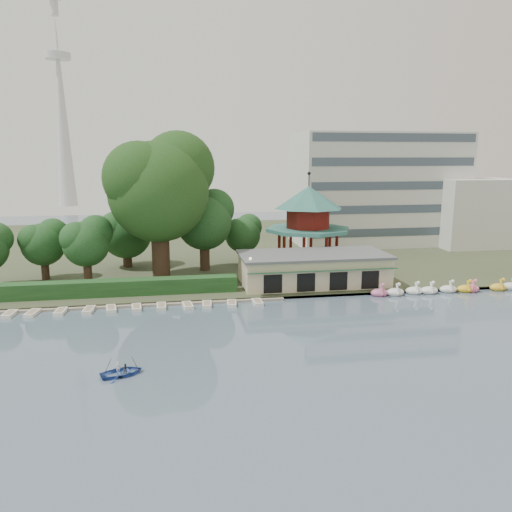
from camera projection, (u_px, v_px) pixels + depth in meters
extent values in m
plane|color=slate|center=(268.00, 360.00, 40.49)|extent=(220.00, 220.00, 0.00)
cube|color=#424930|center=(214.00, 246.00, 90.75)|extent=(220.00, 70.00, 0.40)
cube|color=gray|center=(240.00, 299.00, 57.20)|extent=(220.00, 0.60, 0.30)
cube|color=gray|center=(133.00, 305.00, 55.15)|extent=(34.00, 1.60, 0.24)
cube|color=beige|center=(313.00, 270.00, 62.97)|extent=(18.00, 8.00, 3.60)
cube|color=#595B5E|center=(313.00, 254.00, 62.59)|extent=(18.60, 8.60, 0.30)
cube|color=#194C2D|center=(323.00, 271.00, 58.66)|extent=(18.00, 1.59, 0.45)
cylinder|color=beige|center=(307.00, 262.00, 73.20)|extent=(10.40, 10.40, 1.20)
cylinder|color=#2F6C61|center=(308.00, 230.00, 72.26)|extent=(12.40, 12.40, 0.50)
cylinder|color=maroon|center=(308.00, 218.00, 71.94)|extent=(6.40, 6.40, 2.80)
cone|color=#2F6C61|center=(309.00, 197.00, 71.35)|extent=(10.00, 10.00, 3.20)
cylinder|color=black|center=(309.00, 180.00, 70.87)|extent=(0.16, 0.16, 1.80)
cube|color=silver|center=(377.00, 189.00, 91.71)|extent=(30.00, 14.00, 20.00)
cube|color=silver|center=(474.00, 213.00, 89.29)|extent=(14.00, 10.00, 12.00)
cone|color=silver|center=(62.00, 114.00, 163.23)|extent=(6.00, 6.00, 60.00)
cylinder|color=silver|center=(58.00, 56.00, 159.73)|extent=(8.00, 8.00, 2.00)
cube|color=#214C21|center=(108.00, 288.00, 57.62)|extent=(30.00, 2.00, 1.80)
cylinder|color=black|center=(250.00, 276.00, 58.65)|extent=(0.12, 0.12, 4.00)
sphere|color=beige|center=(250.00, 259.00, 58.24)|extent=(0.36, 0.36, 0.36)
cylinder|color=#3A281C|center=(160.00, 244.00, 65.14)|extent=(2.33, 2.33, 9.20)
sphere|color=#23471A|center=(158.00, 192.00, 63.81)|extent=(12.93, 12.93, 12.93)
sphere|color=#23471A|center=(178.00, 168.00, 65.54)|extent=(9.70, 9.70, 9.70)
sphere|color=#23471A|center=(139.00, 178.00, 61.83)|extent=(9.05, 9.05, 9.05)
cylinder|color=#3A281C|center=(88.00, 268.00, 62.22)|extent=(1.02, 1.02, 4.21)
sphere|color=#214C21|center=(86.00, 244.00, 61.62)|extent=(5.68, 5.68, 5.68)
sphere|color=#214C21|center=(96.00, 232.00, 62.36)|extent=(4.26, 4.26, 4.26)
sphere|color=#214C21|center=(76.00, 238.00, 60.74)|extent=(3.97, 3.97, 3.97)
cylinder|color=#3A281C|center=(45.00, 265.00, 65.16)|extent=(1.00, 1.00, 3.74)
sphere|color=#214C21|center=(43.00, 244.00, 64.62)|extent=(5.54, 5.54, 5.54)
sphere|color=#214C21|center=(53.00, 234.00, 65.37)|extent=(4.16, 4.16, 4.16)
sphere|color=#214C21|center=(34.00, 240.00, 63.78)|extent=(3.88, 3.88, 3.88)
cylinder|color=#3A281C|center=(205.00, 251.00, 70.34)|extent=(1.38, 1.38, 5.47)
sphere|color=#214C21|center=(204.00, 223.00, 69.56)|extent=(7.68, 7.68, 7.68)
sphere|color=#214C21|center=(214.00, 209.00, 70.58)|extent=(5.76, 5.76, 5.76)
sphere|color=#214C21|center=(194.00, 216.00, 68.38)|extent=(5.37, 5.37, 5.37)
cylinder|color=#3A281C|center=(243.00, 252.00, 75.39)|extent=(0.96, 0.96, 3.45)
sphere|color=#214C21|center=(243.00, 235.00, 74.89)|extent=(5.34, 5.34, 5.34)
sphere|color=#214C21|center=(249.00, 227.00, 75.62)|extent=(4.00, 4.00, 4.00)
sphere|color=#214C21|center=(237.00, 231.00, 74.09)|extent=(3.74, 3.74, 3.74)
cylinder|color=#3A281C|center=(127.00, 253.00, 72.57)|extent=(1.30, 1.30, 3.97)
sphere|color=#214C21|center=(126.00, 234.00, 72.00)|extent=(7.22, 7.22, 7.22)
sphere|color=#214C21|center=(137.00, 224.00, 73.03)|extent=(5.42, 5.42, 5.42)
sphere|color=#214C21|center=(116.00, 229.00, 70.94)|extent=(5.05, 5.05, 5.05)
ellipsoid|color=#D66A98|center=(380.00, 293.00, 59.10)|extent=(2.16, 1.44, 0.99)
cylinder|color=#D66A98|center=(382.00, 290.00, 58.47)|extent=(0.26, 0.79, 1.29)
sphere|color=#D66A98|center=(383.00, 285.00, 58.05)|extent=(0.44, 0.44, 0.44)
ellipsoid|color=white|center=(395.00, 292.00, 59.35)|extent=(2.16, 1.44, 0.99)
cylinder|color=white|center=(398.00, 289.00, 58.71)|extent=(0.26, 0.79, 1.29)
sphere|color=white|center=(399.00, 284.00, 58.29)|extent=(0.44, 0.44, 0.44)
ellipsoid|color=white|center=(414.00, 291.00, 60.02)|extent=(2.16, 1.44, 0.99)
cylinder|color=white|center=(417.00, 288.00, 59.38)|extent=(0.26, 0.79, 1.29)
sphere|color=white|center=(418.00, 283.00, 58.96)|extent=(0.44, 0.44, 0.44)
ellipsoid|color=white|center=(429.00, 291.00, 60.11)|extent=(2.16, 1.44, 0.99)
cylinder|color=white|center=(432.00, 287.00, 59.47)|extent=(0.26, 0.79, 1.29)
sphere|color=white|center=(433.00, 283.00, 59.06)|extent=(0.44, 0.44, 0.44)
ellipsoid|color=white|center=(448.00, 289.00, 60.70)|extent=(2.16, 1.44, 0.99)
cylinder|color=white|center=(451.00, 286.00, 60.07)|extent=(0.26, 0.79, 1.29)
sphere|color=white|center=(453.00, 281.00, 59.65)|extent=(0.44, 0.44, 0.44)
ellipsoid|color=yellow|center=(466.00, 289.00, 60.86)|extent=(2.16, 1.44, 0.99)
cylinder|color=yellow|center=(469.00, 286.00, 60.22)|extent=(0.26, 0.79, 1.29)
sphere|color=yellow|center=(470.00, 281.00, 59.81)|extent=(0.44, 0.44, 0.44)
ellipsoid|color=pink|center=(471.00, 289.00, 60.98)|extent=(2.16, 1.44, 0.99)
cylinder|color=pink|center=(474.00, 285.00, 60.34)|extent=(0.26, 0.79, 1.29)
sphere|color=pink|center=(476.00, 281.00, 59.93)|extent=(0.44, 0.44, 0.44)
ellipsoid|color=gold|center=(498.00, 287.00, 61.58)|extent=(2.16, 1.44, 0.99)
cylinder|color=gold|center=(501.00, 284.00, 60.94)|extent=(0.26, 0.79, 1.29)
sphere|color=gold|center=(503.00, 280.00, 60.52)|extent=(0.44, 0.44, 0.44)
ellipsoid|color=silver|center=(510.00, 286.00, 62.03)|extent=(2.16, 1.44, 0.99)
cube|color=white|center=(10.00, 314.00, 51.67)|extent=(1.18, 2.37, 0.36)
cube|color=white|center=(32.00, 313.00, 51.98)|extent=(1.32, 2.42, 0.36)
cube|color=white|center=(61.00, 312.00, 52.51)|extent=(1.14, 2.36, 0.36)
cube|color=white|center=(89.00, 310.00, 53.06)|extent=(1.17, 2.37, 0.36)
cube|color=white|center=(111.00, 309.00, 53.50)|extent=(1.34, 2.42, 0.36)
cube|color=white|center=(137.00, 308.00, 53.90)|extent=(1.20, 2.38, 0.36)
cube|color=white|center=(161.00, 306.00, 54.40)|extent=(1.06, 2.32, 0.36)
cube|color=white|center=(188.00, 305.00, 54.71)|extent=(1.30, 2.42, 0.36)
cube|color=white|center=(207.00, 304.00, 55.07)|extent=(1.17, 2.37, 0.36)
cube|color=white|center=(232.00, 303.00, 55.39)|extent=(1.24, 2.39, 0.36)
cube|color=white|center=(257.00, 302.00, 55.92)|extent=(1.07, 2.33, 0.36)
imported|color=#3455A9|center=(122.00, 369.00, 37.54)|extent=(5.29, 4.48, 0.93)
imported|color=white|center=(118.00, 367.00, 37.67)|extent=(0.37, 0.30, 0.88)
imported|color=#313748|center=(126.00, 369.00, 37.39)|extent=(0.50, 0.44, 0.86)
cylinder|color=#3A281C|center=(106.00, 372.00, 37.37)|extent=(0.94, 0.29, 2.01)
cylinder|color=#3A281C|center=(138.00, 369.00, 37.76)|extent=(0.94, 0.29, 2.01)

